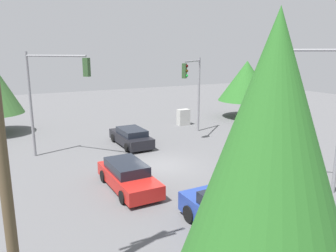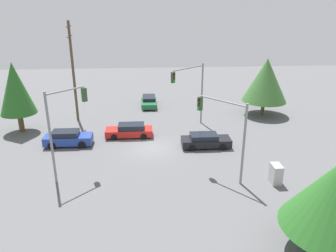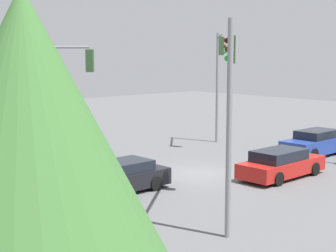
{
  "view_description": "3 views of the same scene",
  "coord_description": "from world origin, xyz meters",
  "px_view_note": "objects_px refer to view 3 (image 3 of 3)",
  "views": [
    {
      "loc": [
        8.38,
        16.6,
        6.66
      ],
      "look_at": [
        -0.14,
        0.68,
        2.56
      ],
      "focal_mm": 35.0,
      "sensor_mm": 36.0,
      "label": 1
    },
    {
      "loc": [
        -27.67,
        0.5,
        12.59
      ],
      "look_at": [
        -0.45,
        -1.42,
        2.29
      ],
      "focal_mm": 35.0,
      "sensor_mm": 36.0,
      "label": 2
    },
    {
      "loc": [
        16.39,
        -17.34,
        5.6
      ],
      "look_at": [
        -1.13,
        -1.15,
        2.3
      ],
      "focal_mm": 55.0,
      "sensor_mm": 36.0,
      "label": 3
    }
  ],
  "objects_px": {
    "traffic_signal_main": "(230,85)",
    "traffic_signal_cross": "(219,70)",
    "traffic_signal_aux": "(41,83)",
    "sedan_red": "(281,164)",
    "sedan_blue": "(315,143)",
    "sedan_dark": "(117,178)"
  },
  "relations": [
    {
      "from": "sedan_red",
      "to": "sedan_blue",
      "type": "bearing_deg",
      "value": 107.02
    },
    {
      "from": "traffic_signal_main",
      "to": "traffic_signal_cross",
      "type": "relative_size",
      "value": 0.96
    },
    {
      "from": "traffic_signal_main",
      "to": "traffic_signal_cross",
      "type": "xyz_separation_m",
      "value": [
        -10.04,
        10.74,
        0.11
      ]
    },
    {
      "from": "sedan_dark",
      "to": "traffic_signal_aux",
      "type": "bearing_deg",
      "value": 3.19
    },
    {
      "from": "traffic_signal_main",
      "to": "traffic_signal_aux",
      "type": "relative_size",
      "value": 1.08
    },
    {
      "from": "sedan_blue",
      "to": "traffic_signal_cross",
      "type": "relative_size",
      "value": 0.63
    },
    {
      "from": "traffic_signal_cross",
      "to": "sedan_dark",
      "type": "bearing_deg",
      "value": -23.05
    },
    {
      "from": "sedan_blue",
      "to": "sedan_red",
      "type": "xyz_separation_m",
      "value": [
        1.74,
        -5.7,
        -0.07
      ]
    },
    {
      "from": "sedan_blue",
      "to": "sedan_red",
      "type": "relative_size",
      "value": 0.94
    },
    {
      "from": "sedan_red",
      "to": "traffic_signal_main",
      "type": "bearing_deg",
      "value": -70.06
    },
    {
      "from": "sedan_dark",
      "to": "sedan_red",
      "type": "bearing_deg",
      "value": -113.0
    },
    {
      "from": "sedan_dark",
      "to": "traffic_signal_main",
      "type": "distance_m",
      "value": 6.71
    },
    {
      "from": "traffic_signal_main",
      "to": "traffic_signal_cross",
      "type": "distance_m",
      "value": 14.7
    },
    {
      "from": "traffic_signal_aux",
      "to": "traffic_signal_main",
      "type": "bearing_deg",
      "value": -36.3
    },
    {
      "from": "traffic_signal_cross",
      "to": "sedan_red",
      "type": "bearing_deg",
      "value": 15.4
    },
    {
      "from": "sedan_red",
      "to": "traffic_signal_aux",
      "type": "distance_m",
      "value": 11.87
    },
    {
      "from": "sedan_dark",
      "to": "sedan_blue",
      "type": "relative_size",
      "value": 1.03
    },
    {
      "from": "traffic_signal_aux",
      "to": "traffic_signal_cross",
      "type": "bearing_deg",
      "value": 44.51
    },
    {
      "from": "sedan_dark",
      "to": "traffic_signal_aux",
      "type": "distance_m",
      "value": 6.61
    },
    {
      "from": "sedan_dark",
      "to": "sedan_blue",
      "type": "distance_m",
      "value": 12.87
    },
    {
      "from": "sedan_blue",
      "to": "traffic_signal_main",
      "type": "distance_m",
      "value": 13.37
    },
    {
      "from": "sedan_dark",
      "to": "traffic_signal_main",
      "type": "bearing_deg",
      "value": -172.69
    }
  ]
}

